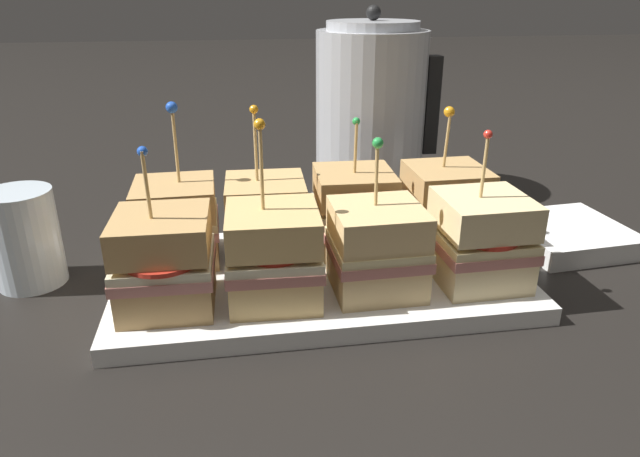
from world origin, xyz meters
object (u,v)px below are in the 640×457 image
sandwich_back_center_left (266,218)px  kettle_steel (371,112)px  serving_platter (320,277)px  sandwich_front_center_left (273,255)px  sandwich_front_center_right (377,248)px  sandwich_front_far_left (165,262)px  napkin_stack (567,235)px  sandwich_back_far_left (177,221)px  sandwich_front_far_right (481,240)px  drinking_glass (25,238)px  sandwich_back_far_right (445,205)px  sandwich_back_center_right (354,210)px

sandwich_back_center_left → kettle_steel: kettle_steel is taller
serving_platter → sandwich_front_center_left: sandwich_front_center_left is taller
sandwich_front_center_right → sandwich_back_center_left: (-0.10, 0.09, -0.00)m
sandwich_front_far_left → napkin_stack: (0.46, 0.10, -0.05)m
sandwich_front_center_left → napkin_stack: size_ratio=1.21×
sandwich_back_far_left → serving_platter: bearing=-19.9°
sandwich_front_far_left → napkin_stack: sandwich_front_far_left is taller
sandwich_back_far_left → sandwich_back_center_left: sandwich_back_far_left is taller
sandwich_front_far_left → sandwich_back_far_left: bearing=88.1°
sandwich_front_far_left → sandwich_front_center_left: (0.10, -0.00, 0.00)m
sandwich_front_far_right → sandwich_back_center_left: sandwich_back_center_left is taller
kettle_steel → sandwich_front_far_left: bearing=-129.2°
serving_platter → sandwich_front_far_right: bearing=-17.5°
drinking_glass → sandwich_back_far_right: bearing=-0.8°
sandwich_front_far_right → sandwich_back_far_right: (-0.00, 0.09, 0.00)m
kettle_steel → serving_platter: bearing=-113.0°
serving_platter → sandwich_front_center_left: bearing=-135.5°
drinking_glass → sandwich_front_center_left: bearing=-22.9°
sandwich_back_far_right → sandwich_front_center_left: bearing=-153.9°
sandwich_front_center_left → sandwich_back_center_left: sandwich_front_center_left is taller
serving_platter → napkin_stack: bearing=10.2°
sandwich_front_center_left → sandwich_front_center_right: (0.10, 0.00, -0.00)m
sandwich_front_far_left → sandwich_back_far_left: 0.10m
sandwich_back_far_left → sandwich_front_center_right: bearing=-27.4°
sandwich_front_center_left → sandwich_front_far_right: (0.20, 0.00, -0.00)m
sandwich_front_far_right → kettle_steel: 0.33m
sandwich_front_far_left → serving_platter: bearing=18.0°
sandwich_back_center_right → drinking_glass: sandwich_back_center_right is taller
sandwich_front_center_left → drinking_glass: bearing=157.1°
sandwich_front_center_left → sandwich_back_center_right: size_ratio=1.15×
sandwich_front_far_left → sandwich_back_center_right: bearing=26.9°
sandwich_front_far_right → sandwich_front_center_right: bearing=179.7°
sandwich_front_far_right → sandwich_back_far_left: sandwich_back_far_left is taller
kettle_steel → sandwich_front_center_right: bearing=-102.4°
sandwich_front_far_left → sandwich_back_center_left: sandwich_back_center_left is taller
kettle_steel → sandwich_back_far_left: bearing=-139.2°
sandwich_back_far_left → kettle_steel: kettle_steel is taller
sandwich_front_center_right → napkin_stack: (0.26, 0.10, -0.05)m
sandwich_back_center_right → kettle_steel: 0.25m
napkin_stack → sandwich_front_far_right: bearing=-147.3°
serving_platter → kettle_steel: bearing=67.0°
sandwich_front_center_right → napkin_stack: 0.29m
sandwich_back_far_right → sandwich_front_far_right: bearing=-89.5°
sandwich_front_far_right → napkin_stack: bearing=32.7°
sandwich_back_far_right → sandwich_back_far_left: bearing=179.2°
sandwich_front_far_right → napkin_stack: 0.20m
serving_platter → sandwich_front_far_left: (-0.15, -0.05, 0.05)m
sandwich_front_far_right → sandwich_back_center_right: bearing=136.9°
sandwich_back_center_left → sandwich_back_far_right: size_ratio=1.05×
sandwich_front_center_right → sandwich_back_far_left: bearing=152.6°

